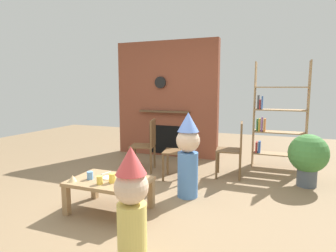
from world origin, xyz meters
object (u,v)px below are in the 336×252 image
at_px(paper_cup_far_right, 90,175).
at_px(dining_chair_middle, 182,147).
at_px(coffee_table, 110,185).
at_px(child_in_pink, 188,153).
at_px(paper_cup_center, 112,178).
at_px(paper_plate_front, 109,178).
at_px(child_with_cone_hat, 132,204).
at_px(dining_chair_left, 148,142).
at_px(birthday_cake_slice, 73,178).
at_px(paper_cup_far_left, 100,180).
at_px(dining_chair_right, 235,146).
at_px(paper_plate_rear, 126,185).
at_px(paper_cup_near_right, 122,186).
at_px(bookshelf, 276,119).
at_px(paper_cup_near_left, 138,174).
at_px(potted_plant_tall, 308,156).

relative_size(paper_cup_far_right, dining_chair_middle, 0.10).
xyz_separation_m(coffee_table, paper_cup_far_right, (-0.22, -0.07, 0.11)).
relative_size(child_in_pink, dining_chair_middle, 1.25).
height_order(paper_cup_center, paper_plate_front, paper_cup_center).
bearing_deg(child_with_cone_hat, paper_cup_center, -0.83).
height_order(child_with_cone_hat, dining_chair_left, child_with_cone_hat).
relative_size(coffee_table, birthday_cake_slice, 9.04).
bearing_deg(paper_cup_far_right, birthday_cake_slice, -135.17).
xyz_separation_m(paper_cup_far_left, dining_chair_right, (1.19, 2.00, 0.08)).
bearing_deg(paper_plate_rear, paper_cup_near_right, -76.08).
distance_m(paper_cup_center, birthday_cake_slice, 0.46).
bearing_deg(child_with_cone_hat, child_in_pink, -40.83).
height_order(bookshelf, paper_cup_near_left, bookshelf).
bearing_deg(dining_chair_middle, child_in_pink, 103.98).
height_order(paper_plate_rear, child_in_pink, child_in_pink).
bearing_deg(paper_plate_front, dining_chair_right, 55.89).
distance_m(paper_cup_center, paper_cup_far_right, 0.31).
relative_size(coffee_table, paper_cup_far_right, 9.94).
relative_size(paper_plate_front, potted_plant_tall, 0.21).
xyz_separation_m(child_with_cone_hat, dining_chair_left, (-1.03, 2.48, -0.01)).
xyz_separation_m(paper_plate_front, child_in_pink, (0.75, 0.72, 0.21)).
distance_m(dining_chair_middle, dining_chair_right, 0.86).
xyz_separation_m(paper_cup_near_right, child_in_pink, (0.40, 1.02, 0.16)).
relative_size(paper_cup_near_left, potted_plant_tall, 0.12).
relative_size(paper_cup_near_left, dining_chair_left, 0.10).
bearing_deg(paper_cup_far_left, coffee_table, 85.39).
height_order(paper_cup_center, dining_chair_right, dining_chair_right).
height_order(paper_cup_far_right, potted_plant_tall, potted_plant_tall).
xyz_separation_m(dining_chair_left, dining_chair_middle, (0.70, -0.21, 0.00)).
relative_size(paper_cup_near_right, potted_plant_tall, 0.14).
bearing_deg(dining_chair_right, birthday_cake_slice, 46.57).
bearing_deg(child_with_cone_hat, paper_cup_far_left, 7.20).
relative_size(paper_plate_rear, birthday_cake_slice, 2.19).
xyz_separation_m(coffee_table, paper_cup_far_left, (-0.01, -0.17, 0.11)).
bearing_deg(child_with_cone_hat, paper_cup_near_left, -16.95).
bearing_deg(paper_plate_rear, paper_cup_far_left, -166.05).
height_order(paper_cup_center, dining_chair_middle, dining_chair_middle).
bearing_deg(paper_cup_far_right, coffee_table, 16.83).
relative_size(coffee_table, dining_chair_left, 1.00).
xyz_separation_m(coffee_table, potted_plant_tall, (2.23, 1.78, 0.14)).
distance_m(coffee_table, paper_plate_rear, 0.30).
xyz_separation_m(dining_chair_right, potted_plant_tall, (1.06, -0.05, -0.05)).
bearing_deg(birthday_cake_slice, paper_plate_front, 37.46).
bearing_deg(paper_cup_near_right, coffee_table, 140.93).
relative_size(coffee_table, dining_chair_right, 1.00).
height_order(paper_cup_near_right, dining_chair_right, dining_chair_right).
height_order(birthday_cake_slice, child_in_pink, child_in_pink).
distance_m(bookshelf, dining_chair_middle, 1.86).
height_order(dining_chair_middle, potted_plant_tall, dining_chair_middle).
relative_size(paper_cup_center, paper_cup_far_left, 1.14).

